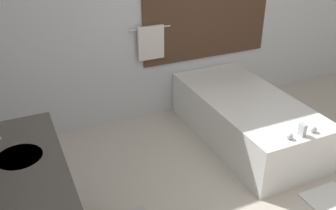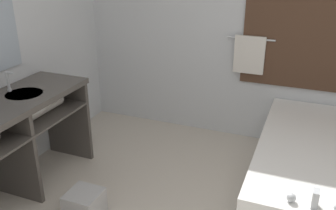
{
  "view_description": "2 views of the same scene",
  "coord_description": "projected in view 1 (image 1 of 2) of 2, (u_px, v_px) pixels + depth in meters",
  "views": [
    {
      "loc": [
        -1.85,
        -1.74,
        2.38
      ],
      "look_at": [
        -0.67,
        0.84,
        0.87
      ],
      "focal_mm": 40.0,
      "sensor_mm": 36.0,
      "label": 1
    },
    {
      "loc": [
        0.32,
        -1.72,
        2.03
      ],
      "look_at": [
        -0.68,
        0.8,
        0.88
      ],
      "focal_mm": 40.0,
      "sensor_mm": 36.0,
      "label": 2
    }
  ],
  "objects": [
    {
      "name": "wall_back_with_blinds",
      "position": [
        173.0,
        7.0,
        4.36
      ],
      "size": [
        7.4,
        0.13,
        2.7
      ],
      "color": "silver",
      "rests_on": "ground_plane"
    },
    {
      "name": "bathtub",
      "position": [
        245.0,
        116.0,
        4.22
      ],
      "size": [
        0.93,
        1.89,
        0.64
      ],
      "color": "white",
      "rests_on": "ground_plane"
    },
    {
      "name": "vanity_counter",
      "position": [
        29.0,
        202.0,
        2.48
      ],
      "size": [
        0.56,
        1.59,
        0.88
      ],
      "color": "#4C4742",
      "rests_on": "ground_plane"
    }
  ]
}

